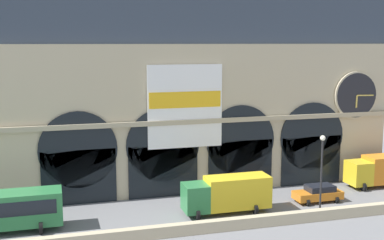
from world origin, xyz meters
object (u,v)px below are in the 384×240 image
object	(u,v)px
car_mideast	(318,193)
box_truck_center	(227,193)
box_truck_east	(383,170)
street_lamp_quayside	(322,165)

from	to	relation	value
car_mideast	box_truck_center	bearing A→B (deg)	-176.88
car_mideast	box_truck_east	world-z (taller)	box_truck_east
car_mideast	box_truck_east	distance (m)	9.36
box_truck_center	car_mideast	size ratio (longest dim) A/B	1.70
street_lamp_quayside	box_truck_east	bearing A→B (deg)	30.15
box_truck_center	street_lamp_quayside	bearing A→B (deg)	-23.03
box_truck_east	street_lamp_quayside	size ratio (longest dim) A/B	1.09
box_truck_center	car_mideast	xyz separation A→B (m)	(8.99, 0.49, -0.90)
box_truck_center	car_mideast	distance (m)	9.05
box_truck_center	street_lamp_quayside	world-z (taller)	street_lamp_quayside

